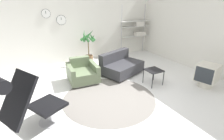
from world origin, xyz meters
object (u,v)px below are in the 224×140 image
armchair_red (83,73)px  side_table (154,71)px  potted_plant (89,48)px  shelf_unit (137,28)px  lounge_chair (23,98)px  couch_low (121,66)px  crt_television (207,75)px

armchair_red → side_table: 2.06m
potted_plant → shelf_unit: bearing=7.1°
lounge_chair → armchair_red: bearing=109.3°
side_table → couch_low: bearing=110.0°
crt_television → shelf_unit: bearing=-18.8°
lounge_chair → crt_television: size_ratio=1.96×
armchair_red → crt_television: bearing=150.5°
shelf_unit → potted_plant: bearing=-172.9°
potted_plant → armchair_red: bearing=-118.6°
side_table → shelf_unit: size_ratio=0.21×
couch_low → shelf_unit: (1.85, 1.72, 0.84)m
armchair_red → couch_low: (1.30, -0.04, -0.00)m
potted_plant → shelf_unit: shelf_unit is taller
lounge_chair → potted_plant: size_ratio=1.00×
potted_plant → couch_low: bearing=-69.0°
armchair_red → crt_television: size_ratio=1.39×
side_table → potted_plant: size_ratio=0.35×
crt_television → side_table: bearing=40.9°
lounge_chair → crt_television: bearing=59.3°
lounge_chair → shelf_unit: 5.80m
couch_low → crt_television: (1.59, -1.92, 0.11)m
couch_low → side_table: bearing=90.7°
lounge_chair → shelf_unit: shelf_unit is taller
lounge_chair → armchair_red: size_ratio=1.40×
armchair_red → couch_low: bearing=-177.0°
shelf_unit → armchair_red: bearing=-151.9°
armchair_red → potted_plant: bearing=-113.9°
couch_low → potted_plant: size_ratio=1.17×
lounge_chair → couch_low: size_ratio=0.86×
shelf_unit → couch_low: bearing=-137.1°
armchair_red → side_table: bearing=150.7°
couch_low → crt_television: 2.50m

